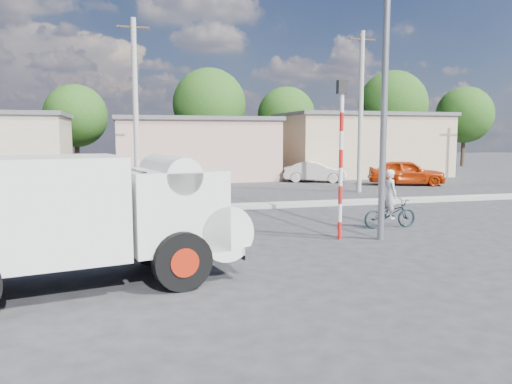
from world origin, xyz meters
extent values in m
plane|color=#27272A|center=(0.00, 0.00, 0.00)|extent=(120.00, 120.00, 0.00)
cube|color=#99968E|center=(0.00, 8.00, 0.08)|extent=(40.00, 0.80, 0.16)
cylinder|color=black|center=(-1.55, -1.98, 0.56)|extent=(1.16, 0.55, 1.11)
cylinder|color=red|center=(-1.55, -1.98, 0.56)|extent=(0.61, 0.47, 0.55)
cylinder|color=black|center=(-2.00, 0.10, 0.56)|extent=(1.16, 0.55, 1.11)
cylinder|color=red|center=(-2.00, 0.10, 0.56)|extent=(0.61, 0.47, 0.55)
cube|color=black|center=(-3.56, -1.32, 0.64)|extent=(4.83, 2.27, 0.18)
cube|color=white|center=(-4.45, -1.51, 1.57)|extent=(4.03, 2.94, 1.87)
cube|color=white|center=(-1.68, -0.92, 1.42)|extent=(2.22, 2.41, 1.57)
cylinder|color=white|center=(-0.83, -0.73, 0.96)|extent=(1.53, 2.26, 1.11)
cylinder|color=white|center=(-1.68, -0.92, 2.13)|extent=(1.13, 2.18, 0.71)
cube|color=silver|center=(-0.44, -0.65, 0.56)|extent=(0.60, 2.16, 0.28)
cube|color=black|center=(-2.37, -1.06, 1.87)|extent=(0.44, 1.70, 0.71)
imported|color=black|center=(5.44, 2.70, 0.45)|extent=(1.74, 0.62, 0.91)
imported|color=silver|center=(5.44, 2.70, 0.77)|extent=(0.37, 0.56, 1.53)
imported|color=beige|center=(8.88, 17.74, 0.63)|extent=(4.05, 2.81, 1.26)
imported|color=#B02C06|center=(13.32, 14.63, 0.74)|extent=(4.66, 3.11, 1.47)
cylinder|color=red|center=(3.20, 1.50, 0.25)|extent=(0.11, 0.11, 0.50)
cylinder|color=white|center=(3.20, 1.50, 0.75)|extent=(0.11, 0.11, 0.50)
cylinder|color=red|center=(3.20, 1.50, 1.25)|extent=(0.11, 0.11, 0.50)
cylinder|color=white|center=(3.20, 1.50, 1.75)|extent=(0.11, 0.11, 0.50)
cylinder|color=red|center=(3.20, 1.50, 2.25)|extent=(0.11, 0.11, 0.50)
cylinder|color=white|center=(3.20, 1.50, 2.75)|extent=(0.11, 0.11, 0.50)
cylinder|color=red|center=(3.20, 1.50, 3.25)|extent=(0.11, 0.11, 0.50)
cylinder|color=white|center=(3.20, 1.50, 3.75)|extent=(0.11, 0.11, 0.50)
cube|color=black|center=(3.20, 1.50, 4.18)|extent=(0.28, 0.18, 0.36)
cylinder|color=slate|center=(4.30, 1.20, 4.50)|extent=(0.18, 0.18, 9.00)
cube|color=tan|center=(2.00, 22.00, 1.90)|extent=(10.00, 7.00, 3.80)
cube|color=#59595B|center=(2.00, 22.00, 3.92)|extent=(10.30, 7.30, 0.24)
cube|color=tan|center=(14.00, 22.00, 2.10)|extent=(11.00, 7.00, 4.20)
cube|color=#59595B|center=(14.00, 22.00, 4.32)|extent=(11.30, 7.30, 0.24)
cylinder|color=#38281E|center=(-6.00, 29.00, 1.74)|extent=(0.36, 0.36, 3.47)
sphere|color=#34621D|center=(-6.00, 29.00, 4.34)|extent=(4.71, 4.71, 4.71)
cylinder|color=#38281E|center=(4.00, 28.00, 2.10)|extent=(0.36, 0.36, 4.20)
sphere|color=#34621D|center=(4.00, 28.00, 5.25)|extent=(5.70, 5.70, 5.70)
cylinder|color=#38281E|center=(11.00, 30.00, 1.82)|extent=(0.36, 0.36, 3.64)
sphere|color=#34621D|center=(11.00, 30.00, 4.55)|extent=(4.94, 4.94, 4.94)
cylinder|color=#38281E|center=(20.00, 28.00, 2.18)|extent=(0.36, 0.36, 4.37)
sphere|color=#34621D|center=(20.00, 28.00, 5.46)|extent=(5.93, 5.93, 5.93)
cylinder|color=#38281E|center=(28.00, 29.00, 1.90)|extent=(0.36, 0.36, 3.81)
sphere|color=#34621D|center=(28.00, 29.00, 4.76)|extent=(5.17, 5.17, 5.17)
cylinder|color=#99968E|center=(-2.00, 12.00, 4.00)|extent=(0.24, 0.24, 8.00)
cube|color=#38281E|center=(-2.00, 12.00, 7.60)|extent=(1.40, 0.08, 0.08)
cylinder|color=#99968E|center=(9.00, 12.00, 4.00)|extent=(0.24, 0.24, 8.00)
cube|color=#38281E|center=(9.00, 12.00, 7.60)|extent=(1.40, 0.08, 0.08)
camera|label=1|loc=(-2.53, -11.12, 2.89)|focal=35.00mm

